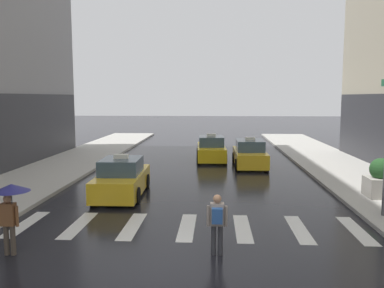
# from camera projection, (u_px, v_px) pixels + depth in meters

# --- Properties ---
(ground_plane) EXTENTS (160.00, 160.00, 0.00)m
(ground_plane) POSITION_uv_depth(u_px,v_px,m) (179.00, 265.00, 10.05)
(ground_plane) COLOR black
(crosswalk_markings) EXTENTS (11.30, 2.80, 0.01)m
(crosswalk_markings) POSITION_uv_depth(u_px,v_px,m) (187.00, 227.00, 13.02)
(crosswalk_markings) COLOR silver
(crosswalk_markings) RESTS_ON ground
(taxi_lead) EXTENTS (2.03, 4.59, 1.80)m
(taxi_lead) POSITION_uv_depth(u_px,v_px,m) (122.00, 179.00, 17.13)
(taxi_lead) COLOR gold
(taxi_lead) RESTS_ON ground
(taxi_second) EXTENTS (1.98, 4.56, 1.80)m
(taxi_second) POSITION_uv_depth(u_px,v_px,m) (250.00, 155.00, 24.33)
(taxi_second) COLOR gold
(taxi_second) RESTS_ON ground
(taxi_third) EXTENTS (2.09, 4.61, 1.80)m
(taxi_third) POSITION_uv_depth(u_px,v_px,m) (211.00, 150.00, 26.69)
(taxi_third) COLOR yellow
(taxi_third) RESTS_ON ground
(pedestrian_with_umbrella) EXTENTS (0.96, 0.96, 1.94)m
(pedestrian_with_umbrella) POSITION_uv_depth(u_px,v_px,m) (10.00, 200.00, 10.54)
(pedestrian_with_umbrella) COLOR #473D33
(pedestrian_with_umbrella) RESTS_ON ground
(pedestrian_with_backpack) EXTENTS (0.55, 0.43, 1.65)m
(pedestrian_with_backpack) POSITION_uv_depth(u_px,v_px,m) (217.00, 220.00, 10.58)
(pedestrian_with_backpack) COLOR #333338
(pedestrian_with_backpack) RESTS_ON ground
(planter_near_corner) EXTENTS (1.10, 1.10, 1.60)m
(planter_near_corner) POSITION_uv_depth(u_px,v_px,m) (380.00, 179.00, 16.28)
(planter_near_corner) COLOR #A8A399
(planter_near_corner) RESTS_ON curb_right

